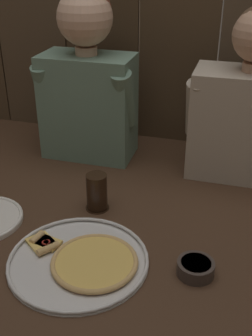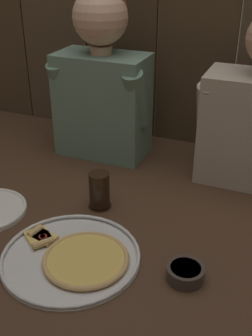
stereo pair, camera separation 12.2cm
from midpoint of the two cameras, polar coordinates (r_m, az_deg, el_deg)
The scene contains 6 objects.
ground_plane at distance 1.24m, azimuth -2.87°, elevation -9.75°, with size 3.20×3.20×0.00m, color #422B1C.
pizza_tray at distance 1.17m, azimuth -8.96°, elevation -12.27°, with size 0.38×0.38×0.03m.
drinking_glass at distance 1.35m, azimuth -6.56°, elevation -3.33°, with size 0.08×0.08×0.12m.
dipping_bowl at distance 1.12m, azimuth 6.23°, elevation -13.29°, with size 0.10×0.10×0.04m.
diner_left at distance 1.61m, azimuth -7.44°, elevation 11.89°, with size 0.38×0.22×0.63m.
diner_right at distance 1.50m, azimuth 14.00°, elevation 8.02°, with size 0.42×0.21×0.59m.
Camera 1 is at (0.27, -0.94, 0.76)m, focal length 45.19 mm.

